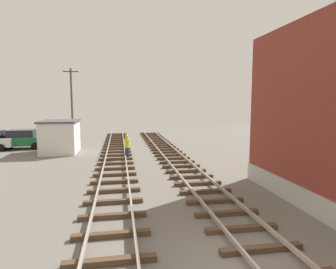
{
  "coord_description": "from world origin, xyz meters",
  "views": [
    {
      "loc": [
        -2.95,
        -6.45,
        4.3
      ],
      "look_at": [
        0.38,
        12.73,
        2.06
      ],
      "focal_mm": 30.2,
      "sensor_mm": 36.0,
      "label": 1
    }
  ],
  "objects_px": {
    "parked_car_green": "(22,139)",
    "utility_pole_far": "(72,102)",
    "control_hut": "(60,136)",
    "track_worker_foreground": "(127,147)"
  },
  "relations": [
    {
      "from": "control_hut",
      "to": "utility_pole_far",
      "type": "xyz_separation_m",
      "value": [
        -0.59,
        10.54,
        2.96
      ]
    },
    {
      "from": "control_hut",
      "to": "parked_car_green",
      "type": "xyz_separation_m",
      "value": [
        -3.9,
        2.8,
        -0.49
      ]
    },
    {
      "from": "control_hut",
      "to": "parked_car_green",
      "type": "distance_m",
      "value": 4.83
    },
    {
      "from": "control_hut",
      "to": "utility_pole_far",
      "type": "relative_size",
      "value": 0.46
    },
    {
      "from": "control_hut",
      "to": "utility_pole_far",
      "type": "height_order",
      "value": "utility_pole_far"
    },
    {
      "from": "control_hut",
      "to": "parked_car_green",
      "type": "height_order",
      "value": "control_hut"
    },
    {
      "from": "control_hut",
      "to": "track_worker_foreground",
      "type": "bearing_deg",
      "value": -33.08
    },
    {
      "from": "control_hut",
      "to": "utility_pole_far",
      "type": "bearing_deg",
      "value": 93.22
    },
    {
      "from": "control_hut",
      "to": "parked_car_green",
      "type": "relative_size",
      "value": 0.9
    },
    {
      "from": "parked_car_green",
      "to": "utility_pole_far",
      "type": "height_order",
      "value": "utility_pole_far"
    }
  ]
}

